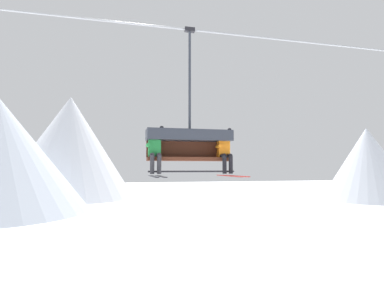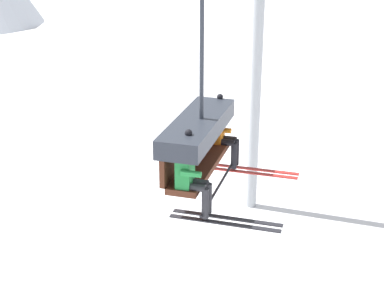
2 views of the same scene
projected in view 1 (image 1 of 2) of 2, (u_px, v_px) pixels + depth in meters
mountain_peak_central at (69, 147)px, 52.26m from camera, size 22.33×22.33×17.74m
mountain_peak_east at (368, 164)px, 48.33m from camera, size 14.40×14.40×11.70m
lift_cable at (191, 30)px, 8.41m from camera, size 20.37×0.05×0.05m
chairlift_chair at (189, 139)px, 8.22m from camera, size 2.34×0.74×4.05m
skier_green at (155, 150)px, 7.78m from camera, size 0.48×1.70×1.34m
skier_orange at (225, 151)px, 8.21m from camera, size 0.48×1.70×1.34m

